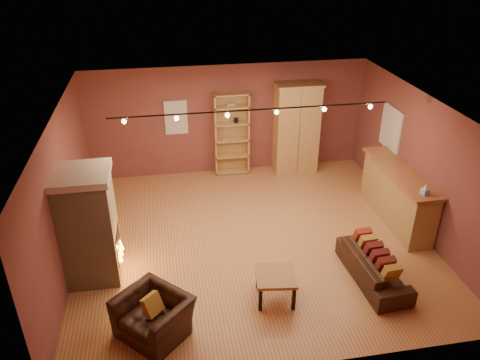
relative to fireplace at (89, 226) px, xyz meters
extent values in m
plane|color=#965F35|center=(3.04, 0.60, -1.06)|extent=(7.00, 7.00, 0.00)
plane|color=brown|center=(3.04, 0.60, 1.74)|extent=(7.00, 7.00, 0.00)
cube|color=brown|center=(3.04, 3.85, 0.34)|extent=(7.00, 0.02, 2.80)
cube|color=brown|center=(-0.46, 0.60, 0.34)|extent=(0.02, 6.50, 2.80)
cube|color=brown|center=(6.54, 0.60, 0.34)|extent=(0.02, 6.50, 2.80)
cube|color=tan|center=(-0.01, 0.00, -0.06)|extent=(0.90, 0.90, 2.00)
cube|color=beige|center=(-0.01, 0.00, 1.00)|extent=(0.98, 0.98, 0.12)
cube|color=black|center=(0.40, 0.00, -0.46)|extent=(0.10, 0.65, 0.55)
cone|color=orange|center=(0.46, 0.00, -0.58)|extent=(0.10, 0.10, 0.22)
cube|color=silver|center=(1.74, 3.83, 0.49)|extent=(0.56, 0.04, 0.86)
cube|color=tan|center=(3.10, 3.83, 0.01)|extent=(0.88, 0.04, 2.15)
cube|color=tan|center=(2.68, 3.68, 0.01)|extent=(0.04, 0.34, 2.15)
cube|color=tan|center=(3.52, 3.68, 0.01)|extent=(0.04, 0.34, 2.15)
cube|color=gray|center=(2.95, 3.68, -0.10)|extent=(0.18, 0.12, 0.05)
cube|color=black|center=(3.22, 3.68, 0.37)|extent=(0.10, 0.10, 0.12)
cube|color=tan|center=(3.10, 3.68, -1.02)|extent=(0.88, 0.34, 0.04)
cube|color=tan|center=(3.10, 3.68, -0.57)|extent=(0.88, 0.34, 0.04)
cube|color=tan|center=(3.10, 3.68, -0.13)|extent=(0.88, 0.34, 0.03)
cube|color=tan|center=(3.10, 3.68, 0.31)|extent=(0.88, 0.34, 0.04)
cube|color=tan|center=(3.10, 3.68, 0.75)|extent=(0.88, 0.34, 0.04)
cube|color=tan|center=(3.10, 3.68, 1.07)|extent=(0.88, 0.34, 0.04)
cube|color=tan|center=(4.75, 3.55, 0.08)|extent=(1.09, 0.60, 2.29)
cube|color=#9B6038|center=(4.75, 3.26, 0.08)|extent=(0.02, 0.01, 2.19)
cube|color=tan|center=(4.75, 3.55, 1.26)|extent=(1.15, 0.66, 0.06)
cube|color=tan|center=(6.24, 0.81, -0.49)|extent=(0.54, 2.38, 1.14)
cube|color=#9B6038|center=(6.24, 0.81, 0.11)|extent=(0.66, 2.50, 0.06)
cube|color=#89B6DB|center=(6.19, -0.19, 0.20)|extent=(0.15, 0.15, 0.12)
cone|color=white|center=(6.19, -0.19, 0.31)|extent=(0.08, 0.08, 0.10)
cube|color=silver|center=(6.51, 2.00, 0.59)|extent=(0.05, 0.90, 1.00)
imported|color=black|center=(4.94, -0.99, -0.71)|extent=(0.61, 1.80, 0.69)
cube|color=#B0812D|center=(4.97, -1.54, -0.49)|extent=(0.31, 0.24, 0.36)
cube|color=maroon|center=(4.96, -1.32, -0.49)|extent=(0.31, 0.24, 0.36)
cube|color=maroon|center=(4.95, -1.10, -0.49)|extent=(0.31, 0.24, 0.36)
cube|color=maroon|center=(4.94, -0.88, -0.49)|extent=(0.31, 0.24, 0.36)
cube|color=#B0812D|center=(4.92, -0.66, -0.49)|extent=(0.31, 0.24, 0.36)
cube|color=#9A301E|center=(4.91, -0.44, -0.49)|extent=(0.31, 0.24, 0.36)
imported|color=black|center=(1.03, -1.62, -0.60)|extent=(1.22, 1.22, 0.91)
cube|color=#B0812D|center=(1.03, -1.62, -0.49)|extent=(0.38, 0.38, 0.34)
cube|color=#9B6038|center=(3.08, -1.19, -0.58)|extent=(0.75, 0.75, 0.06)
cube|color=black|center=(2.80, -1.47, -0.84)|extent=(0.06, 0.06, 0.44)
cube|color=black|center=(3.35, -1.47, -0.84)|extent=(0.06, 0.06, 0.44)
cube|color=black|center=(2.80, -0.91, -0.84)|extent=(0.06, 0.06, 0.44)
cube|color=black|center=(3.35, -0.91, -0.84)|extent=(0.06, 0.06, 0.44)
cylinder|color=black|center=(3.04, 0.80, 1.66)|extent=(5.20, 0.03, 0.03)
sphere|color=#FFD88C|center=(0.74, 0.80, 1.59)|extent=(0.09, 0.09, 0.09)
sphere|color=#FFD88C|center=(1.66, 0.80, 1.59)|extent=(0.09, 0.09, 0.09)
sphere|color=#FFD88C|center=(2.58, 0.80, 1.59)|extent=(0.09, 0.09, 0.09)
sphere|color=#FFD88C|center=(3.50, 0.80, 1.59)|extent=(0.09, 0.09, 0.09)
sphere|color=#FFD88C|center=(4.42, 0.80, 1.59)|extent=(0.09, 0.09, 0.09)
sphere|color=#FFD88C|center=(5.34, 0.80, 1.59)|extent=(0.09, 0.09, 0.09)
camera|label=1|loc=(1.42, -7.17, 4.53)|focal=35.00mm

